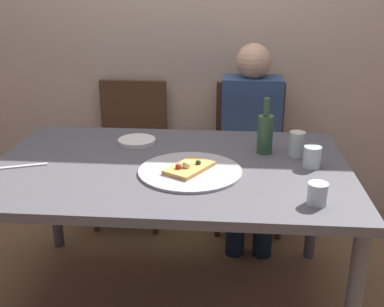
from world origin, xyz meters
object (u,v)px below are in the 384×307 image
at_px(dining_table, 170,178).
at_px(wine_bottle, 265,133).
at_px(table_knife, 22,166).
at_px(pizza_tray, 190,171).
at_px(guest_in_sweater, 251,134).
at_px(tumbler_far, 297,144).
at_px(pizza_slice_last, 189,167).
at_px(chair_right, 249,146).
at_px(tumbler_near, 312,157).
at_px(wine_glass, 317,194).
at_px(plate_stack, 137,141).
at_px(chair_left, 131,143).

relative_size(dining_table, wine_bottle, 6.01).
bearing_deg(table_knife, wine_bottle, -6.55).
distance_m(pizza_tray, guest_in_sweater, 0.91).
distance_m(dining_table, tumbler_far, 0.61).
bearing_deg(pizza_slice_last, tumbler_far, 26.58).
bearing_deg(guest_in_sweater, chair_right, -90.00).
relative_size(tumbler_near, guest_in_sweater, 0.08).
distance_m(wine_bottle, wine_glass, 0.57).
bearing_deg(wine_glass, plate_stack, 141.86).
distance_m(tumbler_near, tumbler_far, 0.15).
bearing_deg(table_knife, chair_right, 23.06).
relative_size(chair_left, chair_right, 1.00).
bearing_deg(pizza_tray, chair_left, 115.26).
bearing_deg(tumbler_far, chair_right, 103.65).
xyz_separation_m(wine_bottle, table_knife, (-1.09, -0.28, -0.10)).
relative_size(plate_stack, guest_in_sweater, 0.16).
bearing_deg(table_knife, pizza_tray, -20.91).
bearing_deg(tumbler_near, pizza_tray, -168.88).
height_order(tumbler_far, chair_right, chair_right).
xyz_separation_m(pizza_slice_last, chair_right, (0.30, 1.01, -0.25)).
height_order(wine_bottle, wine_glass, wine_bottle).
relative_size(wine_glass, chair_right, 0.09).
height_order(tumbler_near, tumbler_far, tumbler_far).
relative_size(wine_glass, chair_left, 0.09).
relative_size(dining_table, guest_in_sweater, 1.38).
xyz_separation_m(dining_table, plate_stack, (-0.20, 0.27, 0.08)).
xyz_separation_m(pizza_tray, plate_stack, (-0.30, 0.36, 0.00)).
xyz_separation_m(pizza_tray, chair_right, (0.29, 1.01, -0.23)).
bearing_deg(tumbler_near, wine_bottle, 138.79).
bearing_deg(pizza_tray, tumbler_near, 11.12).
height_order(tumbler_far, guest_in_sweater, guest_in_sweater).
relative_size(tumbler_far, plate_stack, 0.62).
height_order(dining_table, tumbler_far, tumbler_far).
distance_m(wine_bottle, plate_stack, 0.65).
distance_m(table_knife, chair_left, 1.07).
xyz_separation_m(table_knife, chair_right, (1.05, 1.01, -0.23)).
height_order(tumbler_far, chair_left, chair_left).
bearing_deg(chair_left, pizza_tray, 115.26).
bearing_deg(chair_left, table_knife, 74.62).
distance_m(pizza_slice_last, tumbler_far, 0.54).
height_order(pizza_tray, chair_left, chair_left).
bearing_deg(plate_stack, chair_left, 104.93).
distance_m(pizza_tray, table_knife, 0.75).
bearing_deg(pizza_slice_last, pizza_tray, 20.48).
bearing_deg(pizza_tray, guest_in_sweater, 71.00).
bearing_deg(plate_stack, pizza_tray, -50.08).
xyz_separation_m(plate_stack, table_knife, (-0.45, -0.36, -0.01)).
xyz_separation_m(pizza_slice_last, guest_in_sweater, (0.30, 0.86, -0.12)).
bearing_deg(table_knife, guest_in_sweater, 18.42).
bearing_deg(chair_right, chair_left, 0.00).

